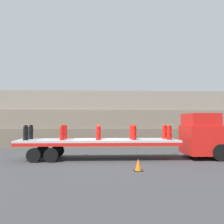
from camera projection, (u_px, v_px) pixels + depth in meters
ground_plane at (98, 159)px, 15.87m from camera, size 120.00×120.00×0.00m
rock_cliff at (99, 119)px, 24.08m from camera, size 60.00×3.30×5.23m
truck_cab at (205, 136)px, 16.26m from camera, size 2.61×2.74×2.91m
flatbed_trailer at (89, 143)px, 15.89m from camera, size 10.06×2.62×1.25m
fire_hydrant_black_near_0 at (26, 133)px, 15.18m from camera, size 0.37×0.55×0.94m
fire_hydrant_black_far_0 at (31, 132)px, 16.29m from camera, size 0.37×0.55×0.94m
fire_hydrant_red_near_1 at (62, 133)px, 15.28m from camera, size 0.37×0.55×0.94m
fire_hydrant_red_far_1 at (65, 132)px, 16.39m from camera, size 0.37×0.55×0.94m
fire_hydrant_red_near_2 at (98, 133)px, 15.39m from camera, size 0.37×0.55×0.94m
fire_hydrant_red_far_2 at (99, 132)px, 16.50m from camera, size 0.37×0.55×0.94m
fire_hydrant_red_near_3 at (134, 132)px, 15.49m from camera, size 0.37×0.55×0.94m
fire_hydrant_red_far_3 at (132, 132)px, 16.60m from camera, size 0.37×0.55×0.94m
fire_hydrant_red_near_4 at (169, 132)px, 15.59m from camera, size 0.37×0.55×0.94m
fire_hydrant_red_far_4 at (165, 132)px, 16.70m from camera, size 0.37×0.55×0.94m
cargo_strap_rear at (28, 125)px, 15.75m from camera, size 0.05×2.72×0.01m
cargo_strap_middle at (64, 125)px, 15.86m from camera, size 0.05×2.72×0.01m
cargo_strap_front at (167, 125)px, 16.17m from camera, size 0.05×2.72×0.01m
traffic_cone at (138, 165)px, 12.03m from camera, size 0.42×0.42×0.60m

